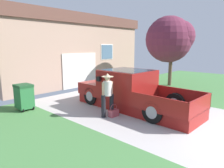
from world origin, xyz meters
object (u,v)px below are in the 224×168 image
object	(u,v)px
handbag	(114,113)
wheeled_trash_bin	(24,96)
house_with_garage	(58,49)
front_yard_tree	(171,39)
pickup_truck	(128,91)
person_with_hat	(108,93)

from	to	relation	value
handbag	wheeled_trash_bin	world-z (taller)	wheeled_trash_bin
house_with_garage	front_yard_tree	world-z (taller)	house_with_garage
pickup_truck	handbag	size ratio (longest dim) A/B	11.35
front_yard_tree	house_with_garage	bearing A→B (deg)	118.93
pickup_truck	front_yard_tree	distance (m)	6.64
handbag	house_with_garage	bearing A→B (deg)	69.43
pickup_truck	wheeled_trash_bin	distance (m)	4.41
person_with_hat	wheeled_trash_bin	distance (m)	3.64
house_with_garage	front_yard_tree	distance (m)	8.41
handbag	front_yard_tree	xyz separation A→B (m)	(7.37, 1.50, 2.98)
person_with_hat	handbag	xyz separation A→B (m)	(0.16, -0.17, -0.76)
pickup_truck	person_with_hat	world-z (taller)	person_with_hat
person_with_hat	wheeled_trash_bin	xyz separation A→B (m)	(-1.77, 3.16, -0.32)
pickup_truck	person_with_hat	bearing A→B (deg)	-172.75
handbag	house_with_garage	size ratio (longest dim) A/B	0.04
person_with_hat	handbag	bearing A→B (deg)	-29.99
pickup_truck	house_with_garage	xyz separation A→B (m)	(2.03, 8.52, 1.67)
front_yard_tree	wheeled_trash_bin	size ratio (longest dim) A/B	4.25
handbag	wheeled_trash_bin	bearing A→B (deg)	120.17
person_with_hat	front_yard_tree	bearing A→B (deg)	25.84
pickup_truck	person_with_hat	size ratio (longest dim) A/B	3.32
person_with_hat	pickup_truck	bearing A→B (deg)	21.57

